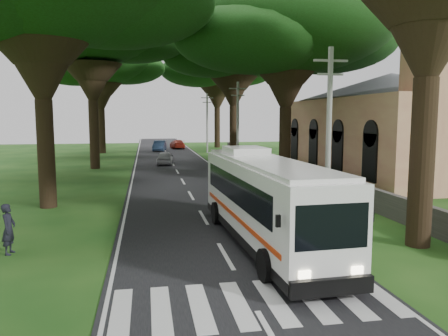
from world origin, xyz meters
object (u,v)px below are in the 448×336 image
at_px(pole_near, 329,133).
at_px(pedestrian, 9,229).
at_px(coach_bus, 264,199).
at_px(distant_car_c, 177,144).
at_px(distant_car_a, 165,158).
at_px(distant_car_b, 160,146).
at_px(pole_far, 207,122).
at_px(church, 391,117).
at_px(pole_mid, 238,125).

relative_size(pole_near, pedestrian, 4.36).
bearing_deg(coach_bus, pedestrian, 174.89).
height_order(distant_car_c, pedestrian, pedestrian).
bearing_deg(distant_car_a, distant_car_b, -84.51).
distance_m(pole_far, distant_car_b, 8.20).
relative_size(church, pole_far, 3.00).
bearing_deg(pole_near, distant_car_a, 103.58).
xyz_separation_m(coach_bus, distant_car_a, (-2.55, 28.83, -1.07)).
relative_size(distant_car_b, distant_car_c, 0.96).
bearing_deg(church, pole_near, -128.50).
height_order(pole_near, distant_car_b, pole_near).
bearing_deg(distant_car_c, pole_near, 90.28).
xyz_separation_m(church, pedestrian, (-25.47, -17.88, -3.99)).
height_order(pole_far, distant_car_c, pole_far).
distance_m(church, pole_near, 19.88).
relative_size(distant_car_a, pedestrian, 2.17).
relative_size(coach_bus, distant_car_c, 2.43).
bearing_deg(distant_car_b, pole_near, -73.53).
height_order(distant_car_a, pedestrian, pedestrian).
xyz_separation_m(church, coach_bus, (-16.11, -18.29, -3.13)).
relative_size(distant_car_b, pedestrian, 2.43).
distance_m(pole_far, pedestrian, 44.44).
relative_size(coach_bus, pedestrian, 6.16).
relative_size(pole_near, distant_car_c, 1.72).
relative_size(pole_mid, pole_far, 1.00).
relative_size(pole_far, distant_car_a, 2.01).
xyz_separation_m(coach_bus, pedestrian, (-9.36, 0.41, -0.86)).
height_order(pole_near, pole_mid, same).
height_order(church, distant_car_b, church).
distance_m(coach_bus, pedestrian, 9.40).
bearing_deg(pole_near, coach_bus, -143.78).
height_order(church, distant_car_c, church).
bearing_deg(pole_mid, pole_near, -90.00).
distance_m(pole_near, pole_mid, 20.00).
xyz_separation_m(church, pole_far, (-12.36, 24.45, -0.73)).
bearing_deg(distant_car_c, pedestrian, 75.34).
bearing_deg(distant_car_a, distant_car_c, -91.80).
bearing_deg(pedestrian, pole_far, -11.01).
relative_size(church, pole_mid, 3.00).
relative_size(church, distant_car_b, 5.39).
xyz_separation_m(pole_mid, coach_bus, (-3.75, -22.75, -2.40)).
xyz_separation_m(pole_far, distant_car_c, (-3.48, 8.12, -3.48)).
bearing_deg(pedestrian, pole_near, -73.72).
height_order(coach_bus, distant_car_a, coach_bus).
distance_m(distant_car_a, distant_car_b, 17.90).
bearing_deg(distant_car_b, church, -48.41).
height_order(pole_mid, pedestrian, pole_mid).
bearing_deg(distant_car_c, pole_mid, 93.20).
xyz_separation_m(distant_car_c, pedestrian, (-9.63, -50.45, 0.21)).
distance_m(church, distant_car_a, 21.84).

